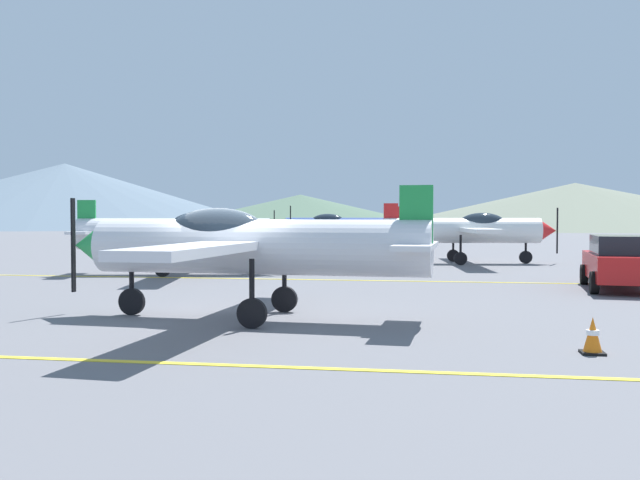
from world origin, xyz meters
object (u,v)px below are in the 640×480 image
object	(u,v)px
airplane_far	(468,230)
car_sedan	(622,262)
traffic_cone_front	(593,336)
airplane_mid	(183,232)
airplane_back	(338,226)
airplane_near	(246,245)

from	to	relation	value
airplane_far	car_sedan	distance (m)	11.78
traffic_cone_front	airplane_mid	bearing A→B (deg)	131.40
car_sedan	airplane_far	bearing A→B (deg)	109.29
airplane_far	airplane_back	size ratio (longest dim) A/B	1.01
traffic_cone_front	airplane_back	bearing A→B (deg)	104.96
airplane_mid	airplane_far	world-z (taller)	same
airplane_near	airplane_far	world-z (taller)	same
car_sedan	traffic_cone_front	bearing A→B (deg)	-106.77
airplane_far	airplane_mid	bearing A→B (deg)	-144.46
airplane_near	traffic_cone_front	bearing A→B (deg)	-23.07
airplane_back	car_sedan	distance (m)	23.77
airplane_back	airplane_mid	bearing A→B (deg)	-101.31
airplane_far	car_sedan	size ratio (longest dim) A/B	2.10
airplane_near	airplane_mid	xyz separation A→B (m)	(-5.40, 10.67, 0.00)
airplane_near	airplane_mid	distance (m)	11.95
airplane_far	traffic_cone_front	size ratio (longest dim) A/B	15.90
airplane_mid	traffic_cone_front	size ratio (longest dim) A/B	15.87
airplane_mid	airplane_back	world-z (taller)	same
car_sedan	traffic_cone_front	world-z (taller)	car_sedan
airplane_mid	airplane_back	xyz separation A→B (m)	(3.52, 17.62, 0.00)
traffic_cone_front	airplane_near	bearing A→B (deg)	156.93
airplane_far	traffic_cone_front	distance (m)	21.30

